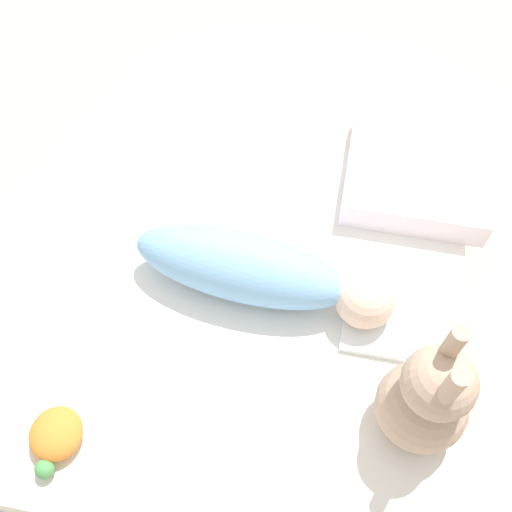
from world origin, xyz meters
TOP-DOWN VIEW (x-y plane):
  - ground_plane at (0.00, 0.00)m, footprint 12.00×12.00m
  - bed_mattress at (0.00, 0.00)m, footprint 1.32×0.92m
  - burp_cloth at (0.13, 0.26)m, footprint 0.20×0.14m
  - swaddled_baby at (0.11, -0.01)m, footprint 0.20×0.60m
  - pillow at (-0.28, 0.33)m, footprint 0.34×0.35m
  - bunny_plush at (0.35, 0.36)m, footprint 0.18×0.18m
  - turtle_plush at (0.52, -0.34)m, footprint 0.14×0.10m

SIDE VIEW (x-z plane):
  - ground_plane at x=0.00m, z-range 0.00..0.00m
  - bed_mattress at x=0.00m, z-range 0.00..0.16m
  - burp_cloth at x=0.13m, z-range 0.16..0.18m
  - turtle_plush at x=0.52m, z-range 0.16..0.23m
  - pillow at x=-0.28m, z-range 0.16..0.24m
  - swaddled_baby at x=0.11m, z-range 0.16..0.32m
  - bunny_plush at x=0.35m, z-range 0.12..0.47m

